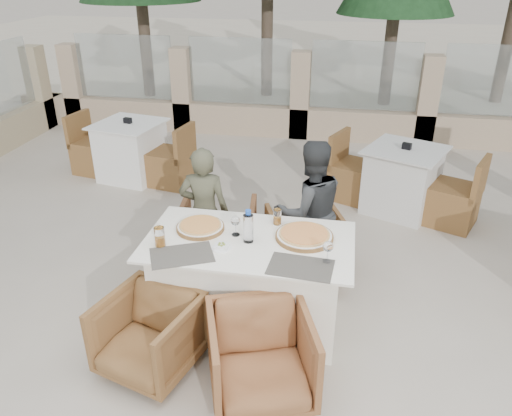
% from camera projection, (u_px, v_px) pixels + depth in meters
% --- Properties ---
extents(ground, '(80.00, 80.00, 0.00)m').
position_uv_depth(ground, '(238.00, 315.00, 4.22)').
color(ground, '#BEB3A2').
rests_on(ground, ground).
extents(sand_patch, '(30.00, 16.00, 0.01)m').
position_uv_depth(sand_patch, '(328.00, 49.00, 16.51)').
color(sand_patch, beige).
rests_on(sand_patch, ground).
extents(perimeter_wall_far, '(10.00, 0.34, 1.60)m').
position_uv_depth(perimeter_wall_far, '(300.00, 89.00, 8.07)').
color(perimeter_wall_far, tan).
rests_on(perimeter_wall_far, ground).
extents(dining_table, '(1.60, 0.90, 0.77)m').
position_uv_depth(dining_table, '(249.00, 282.00, 3.99)').
color(dining_table, white).
rests_on(dining_table, ground).
extents(placemat_near_left, '(0.53, 0.46, 0.00)m').
position_uv_depth(placemat_near_left, '(182.00, 255.00, 3.63)').
color(placemat_near_left, '#57534A').
rests_on(placemat_near_left, dining_table).
extents(placemat_near_right, '(0.47, 0.33, 0.00)m').
position_uv_depth(placemat_near_right, '(301.00, 267.00, 3.49)').
color(placemat_near_right, '#514C45').
rests_on(placemat_near_right, dining_table).
extents(pizza_left, '(0.50, 0.50, 0.05)m').
position_uv_depth(pizza_left, '(200.00, 227.00, 3.96)').
color(pizza_left, orange).
rests_on(pizza_left, dining_table).
extents(pizza_right, '(0.54, 0.54, 0.06)m').
position_uv_depth(pizza_right, '(304.00, 235.00, 3.83)').
color(pizza_right, '#DF581E').
rests_on(pizza_right, dining_table).
extents(water_bottle, '(0.09, 0.09, 0.27)m').
position_uv_depth(water_bottle, '(248.00, 226.00, 3.75)').
color(water_bottle, '#A7C7DC').
rests_on(water_bottle, dining_table).
extents(wine_glass_centre, '(0.09, 0.09, 0.18)m').
position_uv_depth(wine_glass_centre, '(236.00, 225.00, 3.85)').
color(wine_glass_centre, white).
rests_on(wine_glass_centre, dining_table).
extents(wine_glass_corner, '(0.08, 0.08, 0.18)m').
position_uv_depth(wine_glass_corner, '(328.00, 251.00, 3.51)').
color(wine_glass_corner, white).
rests_on(wine_glass_corner, dining_table).
extents(beer_glass_left, '(0.09, 0.09, 0.16)m').
position_uv_depth(beer_glass_left, '(160.00, 237.00, 3.71)').
color(beer_glass_left, orange).
rests_on(beer_glass_left, dining_table).
extents(beer_glass_right, '(0.08, 0.08, 0.13)m').
position_uv_depth(beer_glass_right, '(277.00, 217.00, 4.03)').
color(beer_glass_right, orange).
rests_on(beer_glass_right, dining_table).
extents(olive_dish, '(0.12, 0.12, 0.04)m').
position_uv_depth(olive_dish, '(222.00, 246.00, 3.70)').
color(olive_dish, white).
rests_on(olive_dish, dining_table).
extents(armchair_far_left, '(0.79, 0.81, 0.66)m').
position_uv_depth(armchair_far_left, '(218.00, 237.00, 4.74)').
color(armchair_far_left, brown).
rests_on(armchair_far_left, ground).
extents(armchair_far_right, '(0.85, 0.86, 0.61)m').
position_uv_depth(armchair_far_right, '(305.00, 242.00, 4.71)').
color(armchair_far_right, '#936235').
rests_on(armchair_far_right, ground).
extents(armchair_near_left, '(0.79, 0.80, 0.59)m').
position_uv_depth(armchair_near_left, '(149.00, 335.00, 3.56)').
color(armchair_near_left, brown).
rests_on(armchair_near_left, ground).
extents(armchair_near_right, '(0.87, 0.88, 0.63)m').
position_uv_depth(armchair_near_right, '(261.00, 357.00, 3.34)').
color(armchair_near_right, '#935C35').
rests_on(armchair_near_right, ground).
extents(diner_left, '(0.48, 0.34, 1.24)m').
position_uv_depth(diner_left, '(204.00, 212.00, 4.57)').
color(diner_left, '#4F4F3A').
rests_on(diner_left, ground).
extents(diner_right, '(0.80, 0.73, 1.34)m').
position_uv_depth(diner_right, '(310.00, 211.00, 4.47)').
color(diner_right, '#333638').
rests_on(diner_right, ground).
extents(bg_table_a, '(1.76, 1.11, 0.77)m').
position_uv_depth(bg_table_a, '(131.00, 151.00, 6.70)').
color(bg_table_a, white).
rests_on(bg_table_a, ground).
extents(bg_table_b, '(1.83, 1.41, 0.77)m').
position_uv_depth(bg_table_b, '(402.00, 180.00, 5.81)').
color(bg_table_b, silver).
rests_on(bg_table_b, ground).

